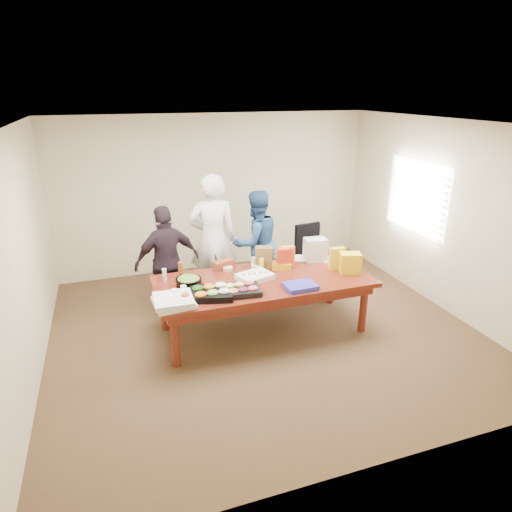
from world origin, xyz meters
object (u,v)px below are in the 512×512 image
object	(u,v)px
office_chair	(312,262)
sheet_cake	(255,277)
salad_bowl	(189,282)
conference_table	(263,305)
person_right	(256,243)
person_center	(213,239)

from	to	relation	value
office_chair	sheet_cake	world-z (taller)	office_chair
salad_bowl	office_chair	bearing A→B (deg)	20.84
conference_table	office_chair	distance (m)	1.45
office_chair	sheet_cake	bearing A→B (deg)	-153.22
person_right	salad_bowl	size ratio (longest dim) A/B	5.11
conference_table	sheet_cake	world-z (taller)	sheet_cake
office_chair	sheet_cake	distance (m)	1.54
person_right	sheet_cake	size ratio (longest dim) A/B	3.84
person_right	person_center	bearing A→B (deg)	-6.26
person_center	conference_table	bearing A→B (deg)	116.49
conference_table	person_right	xyz separation A→B (m)	(0.30, 1.20, 0.45)
conference_table	office_chair	bearing A→B (deg)	38.51
person_center	sheet_cake	size ratio (longest dim) A/B	4.56
person_center	salad_bowl	distance (m)	1.18
office_chair	person_center	xyz separation A→B (m)	(-1.53, 0.23, 0.46)
person_center	sheet_cake	bearing A→B (deg)	111.82
sheet_cake	salad_bowl	size ratio (longest dim) A/B	1.33
conference_table	salad_bowl	size ratio (longest dim) A/B	8.67
sheet_cake	person_right	bearing A→B (deg)	53.06
conference_table	salad_bowl	world-z (taller)	salad_bowl
person_right	sheet_cake	world-z (taller)	person_right
conference_table	person_center	distance (m)	1.34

